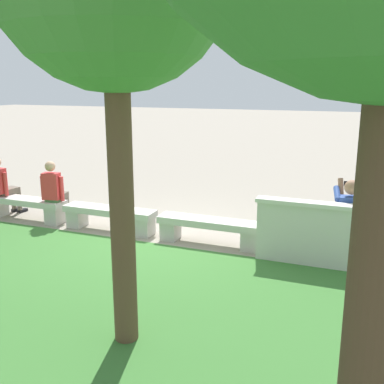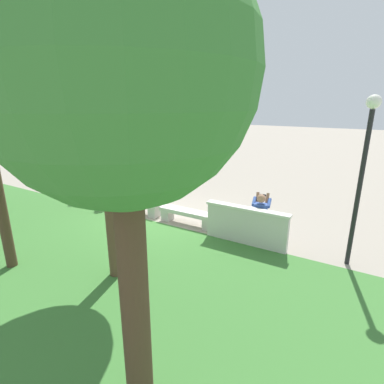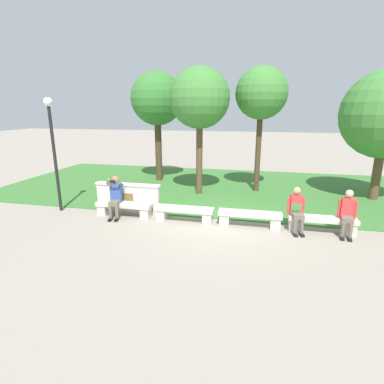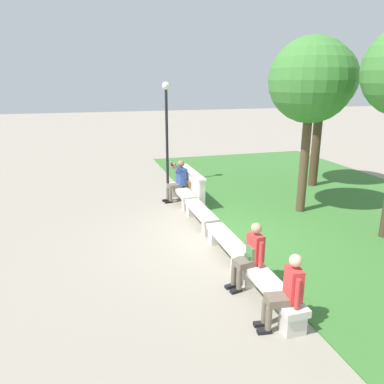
% 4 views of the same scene
% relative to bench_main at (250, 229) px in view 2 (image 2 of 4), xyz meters
% --- Properties ---
extents(ground_plane, '(80.00, 80.00, 0.00)m').
position_rel_bench_main_xyz_m(ground_plane, '(2.98, 0.00, -0.30)').
color(ground_plane, gray).
extents(grass_strip, '(19.79, 8.00, 0.03)m').
position_rel_bench_main_xyz_m(grass_strip, '(2.98, 4.38, -0.28)').
color(grass_strip, '#3D7533').
rests_on(grass_strip, ground).
extents(bench_main, '(1.83, 0.40, 0.45)m').
position_rel_bench_main_xyz_m(bench_main, '(0.00, 0.00, 0.00)').
color(bench_main, beige).
rests_on(bench_main, ground).
extents(bench_near, '(1.83, 0.40, 0.45)m').
position_rel_bench_main_xyz_m(bench_near, '(1.99, 0.00, 0.00)').
color(bench_near, beige).
rests_on(bench_near, ground).
extents(bench_mid, '(1.83, 0.40, 0.45)m').
position_rel_bench_main_xyz_m(bench_mid, '(3.98, 0.00, 0.00)').
color(bench_mid, beige).
rests_on(bench_mid, ground).
extents(bench_far, '(1.83, 0.40, 0.45)m').
position_rel_bench_main_xyz_m(bench_far, '(5.96, 0.00, 0.00)').
color(bench_far, beige).
rests_on(bench_far, ground).
extents(backrest_wall_with_plaque, '(2.20, 0.24, 1.01)m').
position_rel_bench_main_xyz_m(backrest_wall_with_plaque, '(0.00, 0.34, 0.22)').
color(backrest_wall_with_plaque, beige).
rests_on(backrest_wall_with_plaque, ground).
extents(person_photographer, '(0.52, 0.77, 1.32)m').
position_rel_bench_main_xyz_m(person_photographer, '(-0.24, -0.08, 0.44)').
color(person_photographer, black).
rests_on(person_photographer, ground).
extents(person_distant, '(0.47, 0.71, 1.26)m').
position_rel_bench_main_xyz_m(person_distant, '(5.25, -0.07, 0.38)').
color(person_distant, black).
rests_on(person_distant, ground).
extents(person_companion, '(0.48, 0.70, 1.26)m').
position_rel_bench_main_xyz_m(person_companion, '(6.56, -0.07, 0.38)').
color(person_companion, black).
rests_on(person_companion, ground).
extents(backpack, '(0.28, 0.24, 0.43)m').
position_rel_bench_main_xyz_m(backpack, '(5.23, -0.00, 0.33)').
color(backpack, '#4C7F47').
rests_on(backpack, bench_far).
extents(tree_behind_wall, '(2.30, 2.30, 4.91)m').
position_rel_bench_main_xyz_m(tree_behind_wall, '(1.83, 3.15, 3.43)').
color(tree_behind_wall, brown).
rests_on(tree_behind_wall, ground).
extents(tree_far_back, '(2.40, 2.40, 5.02)m').
position_rel_bench_main_xyz_m(tree_far_back, '(-0.55, 5.14, 3.47)').
color(tree_far_back, '#4C3826').
rests_on(tree_far_back, ground).
extents(lamp_post, '(0.28, 0.28, 3.71)m').
position_rel_bench_main_xyz_m(lamp_post, '(-2.38, 0.07, 2.14)').
color(lamp_post, black).
rests_on(lamp_post, ground).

